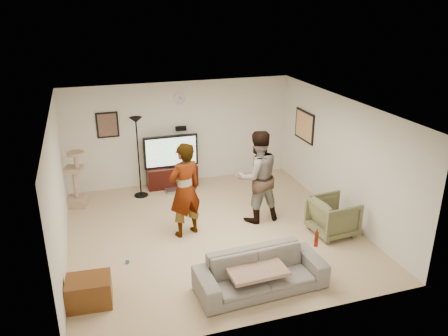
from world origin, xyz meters
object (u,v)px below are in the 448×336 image
object	(u,v)px
beer_bottle	(316,239)
person_left	(185,190)
armchair	(333,216)
side_table	(89,291)
tv_stand	(172,176)
cat_tree	(75,179)
tv	(171,151)
person_right	(257,177)
floor_lamp	(139,158)
sofa	(261,272)

from	to	relation	value
beer_bottle	person_left	bearing A→B (deg)	128.88
armchair	side_table	distance (m)	4.67
tv_stand	cat_tree	world-z (taller)	cat_tree
tv	person_right	xyz separation A→B (m)	(1.30, -2.28, 0.07)
floor_lamp	cat_tree	xyz separation A→B (m)	(-1.41, -0.09, -0.30)
tv	person_left	distance (m)	2.44
tv_stand	cat_tree	bearing A→B (deg)	-168.44
floor_lamp	cat_tree	distance (m)	1.45
tv	floor_lamp	xyz separation A→B (m)	(-0.82, -0.36, 0.05)
floor_lamp	person_left	xyz separation A→B (m)	(0.59, -2.07, -0.01)
person_right	side_table	bearing A→B (deg)	23.20
tv	floor_lamp	distance (m)	0.89
side_table	cat_tree	bearing A→B (deg)	92.06
person_right	armchair	world-z (taller)	person_right
beer_bottle	floor_lamp	bearing A→B (deg)	118.62
tv_stand	armchair	size ratio (longest dim) A/B	1.50
person_left	person_right	distance (m)	1.54
cat_tree	armchair	size ratio (longest dim) A/B	1.57
tv	beer_bottle	xyz separation A→B (m)	(1.44, -4.50, -0.17)
person_left	tv	bearing A→B (deg)	-115.41
person_left	sofa	bearing A→B (deg)	89.18
beer_bottle	side_table	xyz separation A→B (m)	(-3.54, 0.43, -0.51)
person_right	beer_bottle	bearing A→B (deg)	89.10
tv_stand	beer_bottle	size ratio (longest dim) A/B	4.84
floor_lamp	person_left	distance (m)	2.15
tv_stand	floor_lamp	xyz separation A→B (m)	(-0.82, -0.36, 0.69)
floor_lamp	cat_tree	size ratio (longest dim) A/B	1.48
cat_tree	sofa	xyz separation A→B (m)	(2.72, -4.04, -0.34)
tv	floor_lamp	size ratio (longest dim) A/B	0.70
cat_tree	armchair	xyz separation A→B (m)	(4.73, -2.83, -0.27)
floor_lamp	armchair	distance (m)	4.46
person_right	floor_lamp	bearing A→B (deg)	-46.62
tv	side_table	xyz separation A→B (m)	(-2.10, -4.06, -0.67)
tv_stand	floor_lamp	size ratio (longest dim) A/B	0.64
tv_stand	tv	distance (m)	0.64
sofa	person_right	bearing A→B (deg)	67.52
tv_stand	tv	bearing A→B (deg)	180.00
tv_stand	armchair	bearing A→B (deg)	-52.68
tv	beer_bottle	size ratio (longest dim) A/B	5.22
armchair	side_table	bearing A→B (deg)	95.26
tv	person_left	bearing A→B (deg)	-95.31
floor_lamp	sofa	xyz separation A→B (m)	(1.31, -4.14, -0.64)
armchair	beer_bottle	bearing A→B (deg)	134.50
person_left	beer_bottle	xyz separation A→B (m)	(1.67, -2.07, -0.21)
armchair	side_table	world-z (taller)	armchair
tv_stand	side_table	xyz separation A→B (m)	(-2.10, -4.06, -0.03)
side_table	person_left	bearing A→B (deg)	41.12
tv_stand	tv	size ratio (longest dim) A/B	0.93
tv_stand	cat_tree	size ratio (longest dim) A/B	0.95
tv	side_table	bearing A→B (deg)	-117.30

